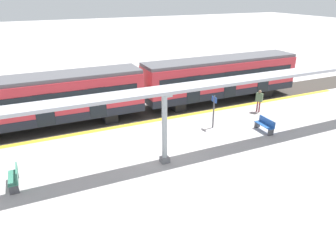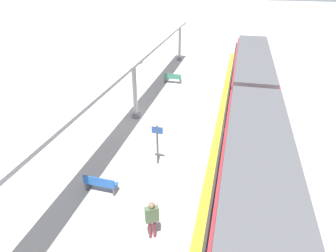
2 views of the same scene
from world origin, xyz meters
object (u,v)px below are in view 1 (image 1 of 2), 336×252
at_px(canopy_pillar_second, 165,128).
at_px(bench_near_end, 15,177).
at_px(train_near_carriage, 42,102).
at_px(train_far_carriage, 221,79).
at_px(passenger_waiting_near_edge, 259,98).
at_px(bench_mid_platform, 265,125).
at_px(platform_info_sign, 214,109).

xyz_separation_m(canopy_pillar_second, bench_near_end, (-0.91, -7.17, -1.52)).
xyz_separation_m(train_near_carriage, train_far_carriage, (0.00, 13.53, 0.00)).
bearing_deg(train_near_carriage, canopy_pillar_second, 35.43).
bearing_deg(canopy_pillar_second, passenger_waiting_near_edge, 112.47).
height_order(canopy_pillar_second, bench_near_end, canopy_pillar_second).
bearing_deg(bench_mid_platform, train_near_carriage, -116.84).
relative_size(platform_info_sign, passenger_waiting_near_edge, 1.31).
height_order(canopy_pillar_second, passenger_waiting_near_edge, canopy_pillar_second).
xyz_separation_m(canopy_pillar_second, bench_mid_platform, (-0.92, 7.48, -1.52)).
bearing_deg(bench_near_end, passenger_waiting_near_edge, 100.16).
height_order(train_far_carriage, bench_near_end, train_far_carriage).
bearing_deg(train_far_carriage, passenger_waiting_near_edge, 17.22).
bearing_deg(train_near_carriage, passenger_waiting_near_edge, 76.64).
bearing_deg(train_near_carriage, bench_mid_platform, 63.16).
height_order(bench_near_end, bench_mid_platform, same).
bearing_deg(train_far_carriage, bench_near_end, -67.41).
xyz_separation_m(train_near_carriage, bench_near_end, (6.44, -1.94, -1.39)).
bearing_deg(bench_near_end, bench_mid_platform, 90.02).
bearing_deg(train_near_carriage, bench_near_end, -16.81).
distance_m(train_near_carriage, platform_info_sign, 10.98).
bearing_deg(bench_mid_platform, platform_info_sign, -124.89).
bearing_deg(canopy_pillar_second, platform_info_sign, 120.58).
distance_m(train_near_carriage, passenger_waiting_near_edge, 15.03).
bearing_deg(passenger_waiting_near_edge, train_near_carriage, -103.36).
height_order(train_near_carriage, bench_mid_platform, train_near_carriage).
relative_size(train_far_carriage, platform_info_sign, 5.89).
distance_m(bench_near_end, bench_mid_platform, 14.65).
bearing_deg(platform_info_sign, canopy_pillar_second, -59.42).
distance_m(train_far_carriage, passenger_waiting_near_edge, 3.72).
height_order(canopy_pillar_second, bench_mid_platform, canopy_pillar_second).
bearing_deg(bench_mid_platform, passenger_waiting_near_edge, 147.37).
xyz_separation_m(train_far_carriage, canopy_pillar_second, (7.35, -8.30, 0.13)).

